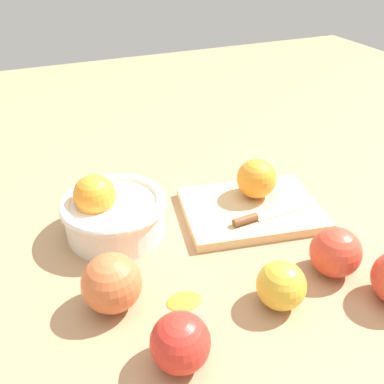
# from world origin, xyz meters

# --- Properties ---
(ground_plane) EXTENTS (2.40, 2.40, 0.00)m
(ground_plane) POSITION_xyz_m (0.00, 0.00, 0.00)
(ground_plane) COLOR tan
(bowl) EXTENTS (0.18, 0.18, 0.11)m
(bowl) POSITION_xyz_m (-0.12, 0.13, 0.04)
(bowl) COLOR white
(bowl) RESTS_ON ground_plane
(cutting_board) EXTENTS (0.27, 0.22, 0.02)m
(cutting_board) POSITION_xyz_m (0.13, 0.09, 0.01)
(cutting_board) COLOR #DBB77F
(cutting_board) RESTS_ON ground_plane
(orange_on_board) EXTENTS (0.07, 0.07, 0.07)m
(orange_on_board) POSITION_xyz_m (0.15, 0.12, 0.05)
(orange_on_board) COLOR orange
(orange_on_board) RESTS_ON cutting_board
(knife) EXTENTS (0.16, 0.03, 0.01)m
(knife) POSITION_xyz_m (0.12, 0.05, 0.02)
(knife) COLOR silver
(knife) RESTS_ON cutting_board
(apple_front_right) EXTENTS (0.07, 0.07, 0.07)m
(apple_front_right) POSITION_xyz_m (0.05, -0.11, 0.03)
(apple_front_right) COLOR gold
(apple_front_right) RESTS_ON ground_plane
(apple_front_right_3) EXTENTS (0.08, 0.08, 0.08)m
(apple_front_right_3) POSITION_xyz_m (0.16, -0.09, 0.04)
(apple_front_right_3) COLOR #D6422D
(apple_front_right_3) RESTS_ON ground_plane
(apple_front_left) EXTENTS (0.07, 0.07, 0.07)m
(apple_front_left) POSITION_xyz_m (-0.11, -0.15, 0.04)
(apple_front_left) COLOR red
(apple_front_left) RESTS_ON ground_plane
(apple_mid_left) EXTENTS (0.08, 0.08, 0.08)m
(apple_mid_left) POSITION_xyz_m (-0.16, -0.03, 0.04)
(apple_mid_left) COLOR #CC6638
(apple_mid_left) RESTS_ON ground_plane
(citrus_peel) EXTENTS (0.06, 0.04, 0.01)m
(citrus_peel) POSITION_xyz_m (-0.07, -0.06, 0.00)
(citrus_peel) COLOR orange
(citrus_peel) RESTS_ON ground_plane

